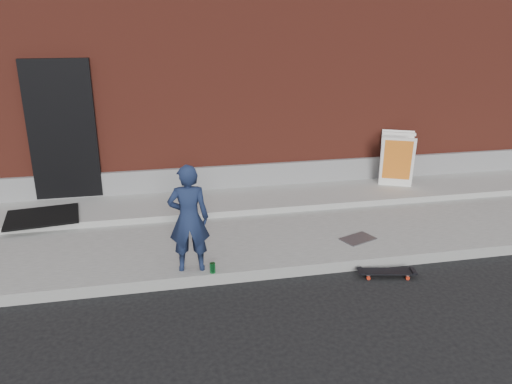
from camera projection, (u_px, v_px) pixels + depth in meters
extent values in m
plane|color=black|center=(258.00, 281.00, 6.22)|extent=(80.00, 80.00, 0.00)
cube|color=gray|center=(238.00, 229.00, 7.59)|extent=(20.00, 3.00, 0.15)
cube|color=#969691|center=(229.00, 201.00, 8.38)|extent=(20.00, 1.20, 0.10)
cube|color=maroon|center=(198.00, 45.00, 11.88)|extent=(20.00, 8.00, 5.00)
cube|color=gray|center=(224.00, 177.00, 8.82)|extent=(20.00, 0.10, 0.40)
cube|color=black|center=(62.00, 130.00, 8.01)|extent=(1.05, 0.12, 2.25)
imported|color=#182343|center=(189.00, 219.00, 5.98)|extent=(0.52, 0.36, 1.35)
cylinder|color=red|center=(404.00, 272.00, 6.39)|extent=(0.05, 0.04, 0.05)
cylinder|color=red|center=(408.00, 278.00, 6.24)|extent=(0.05, 0.04, 0.05)
cylinder|color=red|center=(366.00, 272.00, 6.39)|extent=(0.05, 0.04, 0.05)
cylinder|color=red|center=(368.00, 278.00, 6.24)|extent=(0.05, 0.04, 0.05)
cube|color=#A7A7AC|center=(406.00, 273.00, 6.30)|extent=(0.08, 0.16, 0.02)
cube|color=#A7A7AC|center=(367.00, 273.00, 6.31)|extent=(0.08, 0.16, 0.02)
cube|color=black|center=(387.00, 271.00, 6.30)|extent=(0.73, 0.33, 0.01)
cube|color=white|center=(397.00, 162.00, 8.74)|extent=(0.63, 0.47, 0.93)
cube|color=white|center=(396.00, 156.00, 9.12)|extent=(0.63, 0.47, 0.93)
cube|color=yellow|center=(397.00, 165.00, 8.73)|extent=(0.51, 0.38, 0.74)
cube|color=white|center=(399.00, 134.00, 8.78)|extent=(0.54, 0.28, 0.05)
cylinder|color=#1C8D3C|center=(213.00, 268.00, 6.09)|extent=(0.08, 0.08, 0.13)
cube|color=black|center=(42.00, 217.00, 7.53)|extent=(1.14, 0.97, 0.03)
cube|color=#56565B|center=(358.00, 239.00, 7.04)|extent=(0.54, 0.45, 0.01)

